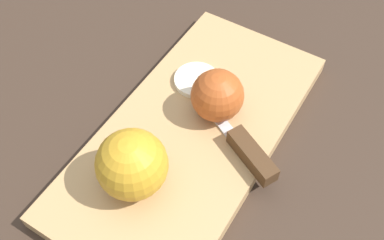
{
  "coord_description": "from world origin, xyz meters",
  "views": [
    {
      "loc": [
        -0.31,
        -0.12,
        0.49
      ],
      "look_at": [
        0.0,
        0.0,
        0.04
      ],
      "focal_mm": 42.0,
      "sensor_mm": 36.0,
      "label": 1
    }
  ],
  "objects": [
    {
      "name": "apple_slice",
      "position": [
        0.08,
        0.02,
        0.03
      ],
      "size": [
        0.06,
        0.06,
        0.01
      ],
      "color": "#EFE5C6",
      "rests_on": "cutting_board"
    },
    {
      "name": "apple_half_right",
      "position": [
        0.04,
        -0.02,
        0.06
      ],
      "size": [
        0.07,
        0.07,
        0.07
      ],
      "rotation": [
        0.0,
        0.0,
        5.3
      ],
      "color": "#AD4C1E",
      "rests_on": "cutting_board"
    },
    {
      "name": "ground_plane",
      "position": [
        0.0,
        0.0,
        0.0
      ],
      "size": [
        4.0,
        4.0,
        0.0
      ],
      "primitive_type": "plane",
      "color": "#38281E"
    },
    {
      "name": "cutting_board",
      "position": [
        0.0,
        0.0,
        0.01
      ],
      "size": [
        0.44,
        0.27,
        0.02
      ],
      "color": "tan",
      "rests_on": "ground_plane"
    },
    {
      "name": "knife",
      "position": [
        -0.01,
        -0.08,
        0.03
      ],
      "size": [
        0.12,
        0.15,
        0.02
      ],
      "rotation": [
        0.0,
        0.0,
        0.92
      ],
      "color": "silver",
      "rests_on": "cutting_board"
    },
    {
      "name": "apple_half_left",
      "position": [
        -0.09,
        0.03,
        0.06
      ],
      "size": [
        0.08,
        0.08,
        0.08
      ],
      "rotation": [
        0.0,
        0.0,
        3.82
      ],
      "color": "gold",
      "rests_on": "cutting_board"
    }
  ]
}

